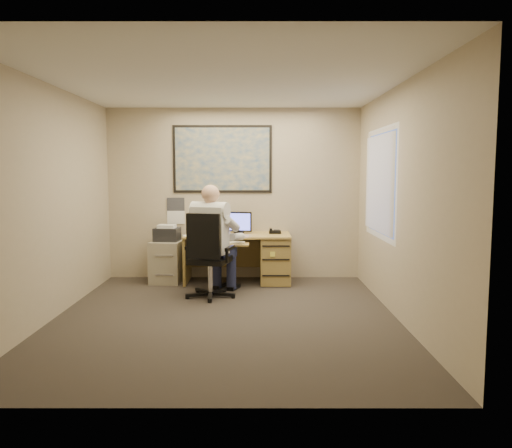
{
  "coord_description": "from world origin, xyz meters",
  "views": [
    {
      "loc": [
        0.36,
        -5.69,
        1.7
      ],
      "look_at": [
        0.35,
        1.3,
        0.97
      ],
      "focal_mm": 35.0,
      "sensor_mm": 36.0,
      "label": 1
    }
  ],
  "objects_px": {
    "filing_cabinet": "(168,258)",
    "office_chair": "(211,273)",
    "desk": "(259,254)",
    "person": "(210,241)"
  },
  "relations": [
    {
      "from": "filing_cabinet",
      "to": "office_chair",
      "type": "relative_size",
      "value": 0.77
    },
    {
      "from": "desk",
      "to": "filing_cabinet",
      "type": "bearing_deg",
      "value": 179.43
    },
    {
      "from": "desk",
      "to": "office_chair",
      "type": "relative_size",
      "value": 1.38
    },
    {
      "from": "desk",
      "to": "office_chair",
      "type": "xyz_separation_m",
      "value": [
        -0.66,
        -0.97,
        -0.1
      ]
    },
    {
      "from": "desk",
      "to": "filing_cabinet",
      "type": "xyz_separation_m",
      "value": [
        -1.42,
        0.01,
        -0.06
      ]
    },
    {
      "from": "filing_cabinet",
      "to": "office_chair",
      "type": "height_order",
      "value": "office_chair"
    },
    {
      "from": "person",
      "to": "desk",
      "type": "bearing_deg",
      "value": 73.52
    },
    {
      "from": "desk",
      "to": "person",
      "type": "xyz_separation_m",
      "value": [
        -0.68,
        -0.88,
        0.33
      ]
    },
    {
      "from": "filing_cabinet",
      "to": "office_chair",
      "type": "xyz_separation_m",
      "value": [
        0.76,
        -0.98,
        -0.04
      ]
    },
    {
      "from": "filing_cabinet",
      "to": "person",
      "type": "bearing_deg",
      "value": -44.21
    }
  ]
}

